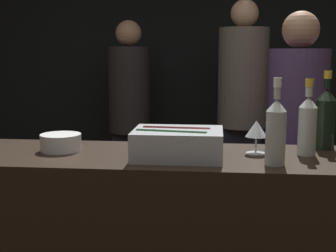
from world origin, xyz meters
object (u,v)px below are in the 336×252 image
object	(u,v)px
rose_wine_bottle	(307,123)
person_in_hoodie	(296,138)
ice_bin_with_bottles	(177,142)
bowl_white	(61,142)
wine_glass	(256,130)
person_grey_polo	(130,111)
white_wine_bottle	(276,130)
person_blond_tee	(242,105)
champagne_bottle	(326,117)

from	to	relation	value
rose_wine_bottle	person_in_hoodie	size ratio (longest dim) A/B	0.20
ice_bin_with_bottles	bowl_white	xyz separation A→B (m)	(-0.53, 0.09, -0.03)
wine_glass	person_grey_polo	xyz separation A→B (m)	(-0.88, 1.77, -0.15)
person_grey_polo	wine_glass	bearing A→B (deg)	-53.40
white_wine_bottle	person_grey_polo	xyz separation A→B (m)	(-0.94, 1.97, -0.19)
bowl_white	person_blond_tee	bearing A→B (deg)	61.71
person_blond_tee	person_grey_polo	distance (m)	0.93
champagne_bottle	person_grey_polo	bearing A→B (deg)	126.32
ice_bin_with_bottles	rose_wine_bottle	bearing A→B (deg)	11.03
champagne_bottle	person_blond_tee	world-z (taller)	person_blond_tee
wine_glass	white_wine_bottle	xyz separation A→B (m)	(0.06, -0.20, 0.03)
wine_glass	person_blond_tee	xyz separation A→B (m)	(0.03, 1.63, -0.08)
white_wine_bottle	person_grey_polo	size ratio (longest dim) A/B	0.20
rose_wine_bottle	person_in_hoodie	distance (m)	0.78
champagne_bottle	person_blond_tee	bearing A→B (deg)	100.89
person_in_hoodie	person_grey_polo	bearing A→B (deg)	-178.76
person_blond_tee	wine_glass	bearing A→B (deg)	168.55
ice_bin_with_bottles	white_wine_bottle	bearing A→B (deg)	-12.06
bowl_white	person_in_hoodie	distance (m)	1.39
white_wine_bottle	champagne_bottle	bearing A→B (deg)	51.84
white_wine_bottle	ice_bin_with_bottles	bearing A→B (deg)	167.94
champagne_bottle	white_wine_bottle	distance (m)	0.42
champagne_bottle	person_grey_polo	world-z (taller)	person_grey_polo
white_wine_bottle	person_in_hoodie	bearing A→B (deg)	75.71
champagne_bottle	person_blond_tee	size ratio (longest dim) A/B	0.20
white_wine_bottle	person_grey_polo	world-z (taller)	person_grey_polo
bowl_white	ice_bin_with_bottles	bearing A→B (deg)	-9.37
ice_bin_with_bottles	champagne_bottle	size ratio (longest dim) A/B	1.04
wine_glass	person_grey_polo	size ratio (longest dim) A/B	0.09
person_in_hoodie	wine_glass	bearing A→B (deg)	-69.37
rose_wine_bottle	person_blond_tee	world-z (taller)	person_blond_tee
person_in_hoodie	champagne_bottle	bearing A→B (deg)	-45.50
white_wine_bottle	person_grey_polo	bearing A→B (deg)	115.54
wine_glass	person_in_hoodie	bearing A→B (deg)	68.27
champagne_bottle	wine_glass	bearing A→B (deg)	-156.75
bowl_white	person_in_hoodie	world-z (taller)	person_in_hoodie
person_blond_tee	white_wine_bottle	bearing A→B (deg)	170.45
ice_bin_with_bottles	rose_wine_bottle	xyz separation A→B (m)	(0.54, 0.11, 0.07)
wine_glass	person_in_hoodie	xyz separation A→B (m)	(0.30, 0.74, -0.17)
white_wine_bottle	person_grey_polo	distance (m)	2.19
wine_glass	champagne_bottle	distance (m)	0.35
wine_glass	person_blond_tee	size ratio (longest dim) A/B	0.08
rose_wine_bottle	person_grey_polo	bearing A→B (deg)	121.63
ice_bin_with_bottles	wine_glass	distance (m)	0.35
person_grey_polo	champagne_bottle	bearing A→B (deg)	-43.58
ice_bin_with_bottles	champagne_bottle	distance (m)	0.70
champagne_bottle	white_wine_bottle	bearing A→B (deg)	-128.16
ice_bin_with_bottles	wine_glass	xyz separation A→B (m)	(0.33, 0.11, 0.04)
bowl_white	person_grey_polo	world-z (taller)	person_grey_polo
ice_bin_with_bottles	rose_wine_bottle	distance (m)	0.56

